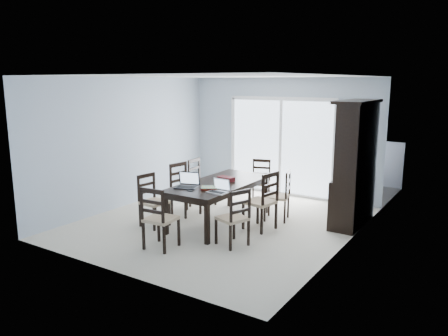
{
  "coord_description": "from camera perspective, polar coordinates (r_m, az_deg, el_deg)",
  "views": [
    {
      "loc": [
        4.16,
        -6.31,
        2.52
      ],
      "look_at": [
        0.09,
        0.0,
        1.02
      ],
      "focal_mm": 35.0,
      "sensor_mm": 36.0,
      "label": 1
    }
  ],
  "objects": [
    {
      "name": "laptop_silver",
      "position": [
        7.02,
        -0.89,
        -2.85
      ],
      "size": [
        0.33,
        0.23,
        0.22
      ],
      "rotation": [
        0.0,
        0.0,
        -0.03
      ],
      "color": "#B9B9BB",
      "rests_on": "dining_table"
    },
    {
      "name": "railing",
      "position": [
        11.75,
        11.6,
        1.42
      ],
      "size": [
        4.5,
        0.06,
        1.1
      ],
      "primitive_type": "cube",
      "color": "#99999E",
      "rests_on": "balcony"
    },
    {
      "name": "chair_right_mid",
      "position": [
        7.43,
        5.34,
        -3.52
      ],
      "size": [
        0.53,
        0.52,
        1.18
      ],
      "rotation": [
        0.0,
        0.0,
        1.4
      ],
      "color": "black",
      "rests_on": "floor"
    },
    {
      "name": "floor",
      "position": [
        7.97,
        -0.54,
        -7.13
      ],
      "size": [
        5.0,
        5.0,
        0.0
      ],
      "primitive_type": "plane",
      "color": "beige",
      "rests_on": "ground"
    },
    {
      "name": "game_box",
      "position": [
        7.86,
        0.27,
        -1.42
      ],
      "size": [
        0.32,
        0.19,
        0.08
      ],
      "primitive_type": "cube",
      "rotation": [
        0.0,
        0.0,
        -0.12
      ],
      "color": "#4A0E13",
      "rests_on": "dining_table"
    },
    {
      "name": "chair_left_mid",
      "position": [
        8.39,
        -5.47,
        -1.98
      ],
      "size": [
        0.5,
        0.49,
        1.13
      ],
      "rotation": [
        0.0,
        0.0,
        -1.74
      ],
      "color": "black",
      "rests_on": "floor"
    },
    {
      "name": "back_wall",
      "position": [
        9.82,
        7.51,
        4.07
      ],
      "size": [
        4.5,
        0.02,
        2.6
      ],
      "primitive_type": "cube",
      "color": "#A5B4C5",
      "rests_on": "floor"
    },
    {
      "name": "chair_end_far",
      "position": [
        9.24,
        4.79,
        -1.06
      ],
      "size": [
        0.48,
        0.49,
        1.03
      ],
      "rotation": [
        0.0,
        0.0,
        3.41
      ],
      "color": "black",
      "rests_on": "floor"
    },
    {
      "name": "wall_left",
      "position": [
        9.08,
        -12.53,
        3.31
      ],
      "size": [
        0.02,
        5.0,
        2.6
      ],
      "primitive_type": "cube",
      "color": "#A5B4C5",
      "rests_on": "floor"
    },
    {
      "name": "dining_table",
      "position": [
        7.78,
        -0.55,
        -2.43
      ],
      "size": [
        1.0,
        2.2,
        0.75
      ],
      "color": "black",
      "rests_on": "floor"
    },
    {
      "name": "hot_tub",
      "position": [
        10.89,
        6.97,
        0.2
      ],
      "size": [
        1.78,
        1.61,
        0.88
      ],
      "rotation": [
        0.0,
        0.0,
        0.06
      ],
      "color": "maroon",
      "rests_on": "balcony"
    },
    {
      "name": "book_stack",
      "position": [
        7.26,
        -1.94,
        -2.63
      ],
      "size": [
        0.34,
        0.32,
        0.05
      ],
      "rotation": [
        0.0,
        0.0,
        0.43
      ],
      "color": "maroon",
      "rests_on": "dining_table"
    },
    {
      "name": "chair_end_near",
      "position": [
        6.63,
        -8.77,
        -5.69
      ],
      "size": [
        0.46,
        0.47,
        1.13
      ],
      "rotation": [
        0.0,
        0.0,
        0.08
      ],
      "color": "black",
      "rests_on": "floor"
    },
    {
      "name": "cell_phone",
      "position": [
        7.17,
        -4.47,
        -2.98
      ],
      "size": [
        0.1,
        0.05,
        0.01
      ],
      "primitive_type": "cube",
      "rotation": [
        0.0,
        0.0,
        0.0
      ],
      "color": "black",
      "rests_on": "dining_table"
    },
    {
      "name": "balcony",
      "position": [
        10.96,
        9.57,
        -2.42
      ],
      "size": [
        4.5,
        2.0,
        0.1
      ],
      "primitive_type": "cube",
      "color": "gray",
      "rests_on": "ground"
    },
    {
      "name": "chair_right_far",
      "position": [
        8.02,
        7.6,
        -2.88
      ],
      "size": [
        0.51,
        0.5,
        1.07
      ],
      "rotation": [
        0.0,
        0.0,
        1.83
      ],
      "color": "black",
      "rests_on": "floor"
    },
    {
      "name": "chair_left_far",
      "position": [
        8.92,
        -3.32,
        -1.22
      ],
      "size": [
        0.45,
        0.44,
        1.12
      ],
      "rotation": [
        0.0,
        0.0,
        -1.51
      ],
      "color": "black",
      "rests_on": "floor"
    },
    {
      "name": "wall_right",
      "position": [
        6.71,
        15.71,
        0.4
      ],
      "size": [
        0.02,
        5.0,
        2.6
      ],
      "primitive_type": "cube",
      "color": "#A5B4C5",
      "rests_on": "floor"
    },
    {
      "name": "china_hutch",
      "position": [
        7.99,
        16.75,
        0.37
      ],
      "size": [
        0.5,
        1.38,
        2.2
      ],
      "color": "black",
      "rests_on": "floor"
    },
    {
      "name": "chair_left_near",
      "position": [
        7.79,
        -9.57,
        -3.42
      ],
      "size": [
        0.45,
        0.44,
        1.06
      ],
      "rotation": [
        0.0,
        0.0,
        -1.67
      ],
      "color": "black",
      "rests_on": "floor"
    },
    {
      "name": "chair_right_near",
      "position": [
        6.69,
        1.58,
        -5.73
      ],
      "size": [
        0.52,
        0.51,
        1.06
      ],
      "rotation": [
        0.0,
        0.0,
        1.23
      ],
      "color": "black",
      "rests_on": "floor"
    },
    {
      "name": "ceiling",
      "position": [
        7.56,
        -0.58,
        11.91
      ],
      "size": [
        5.0,
        5.0,
        0.0
      ],
      "primitive_type": "plane",
      "rotation": [
        3.14,
        0.0,
        0.0
      ],
      "color": "white",
      "rests_on": "back_wall"
    },
    {
      "name": "laptop_dark",
      "position": [
        7.37,
        -4.92,
        -2.14
      ],
      "size": [
        0.43,
        0.36,
        0.25
      ],
      "rotation": [
        0.0,
        0.0,
        0.31
      ],
      "color": "black",
      "rests_on": "dining_table"
    },
    {
      "name": "sliding_door",
      "position": [
        9.83,
        7.42,
        2.82
      ],
      "size": [
        2.52,
        0.05,
        2.18
      ],
      "color": "silver",
      "rests_on": "floor"
    }
  ]
}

